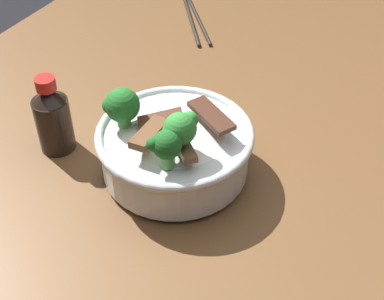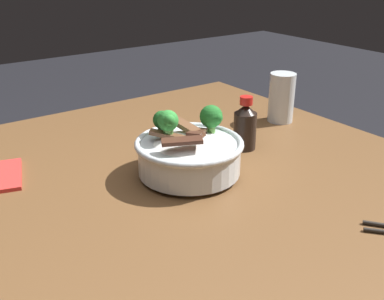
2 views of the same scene
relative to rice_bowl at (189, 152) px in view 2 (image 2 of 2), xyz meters
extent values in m
cube|color=brown|center=(0.11, -0.02, -0.07)|extent=(1.26, 1.02, 0.04)
cube|color=brown|center=(-0.44, 0.42, -0.47)|extent=(0.07, 0.07, 0.75)
cylinder|color=silver|center=(0.00, 0.00, -0.04)|extent=(0.08, 0.08, 0.01)
cylinder|color=silver|center=(0.00, 0.00, -0.01)|extent=(0.20, 0.20, 0.06)
torus|color=silver|center=(0.00, 0.00, 0.02)|extent=(0.21, 0.21, 0.01)
ellipsoid|color=white|center=(0.00, 0.00, 0.00)|extent=(0.18, 0.18, 0.07)
cube|color=#4C2B1E|center=(0.00, 0.02, 0.04)|extent=(0.06, 0.07, 0.02)
cube|color=brown|center=(-0.03, -0.03, 0.03)|extent=(0.06, 0.06, 0.02)
cube|color=brown|center=(-0.01, 0.02, 0.03)|extent=(0.06, 0.02, 0.02)
cube|color=#4C2B1E|center=(0.03, -0.04, 0.04)|extent=(0.06, 0.08, 0.01)
cube|color=brown|center=(-0.03, 0.01, 0.04)|extent=(0.07, 0.03, 0.02)
cylinder|color=#6BA84C|center=(-0.02, 0.07, 0.03)|extent=(0.02, 0.02, 0.02)
sphere|color=#237028|center=(-0.02, 0.07, 0.06)|extent=(0.05, 0.05, 0.05)
sphere|color=#237028|center=(0.00, 0.07, 0.06)|extent=(0.02, 0.02, 0.02)
sphere|color=#237028|center=(-0.02, 0.08, 0.05)|extent=(0.03, 0.03, 0.03)
cylinder|color=#5B9947|center=(-0.06, -0.02, 0.03)|extent=(0.02, 0.02, 0.02)
sphere|color=#1E6023|center=(-0.06, -0.02, 0.06)|extent=(0.04, 0.04, 0.04)
sphere|color=#1E6023|center=(-0.04, -0.02, 0.06)|extent=(0.02, 0.02, 0.02)
sphere|color=#1E6023|center=(-0.07, -0.01, 0.06)|extent=(0.02, 0.02, 0.02)
cylinder|color=#5B9947|center=(-0.03, -0.03, 0.04)|extent=(0.02, 0.02, 0.03)
sphere|color=green|center=(-0.03, -0.03, 0.06)|extent=(0.04, 0.04, 0.04)
sphere|color=green|center=(-0.02, -0.03, 0.07)|extent=(0.02, 0.02, 0.02)
sphere|color=green|center=(-0.04, -0.02, 0.06)|extent=(0.02, 0.02, 0.02)
cylinder|color=white|center=(-0.12, 0.38, -0.05)|extent=(0.06, 0.06, 0.00)
cylinder|color=white|center=(-0.12, 0.38, 0.01)|extent=(0.07, 0.07, 0.13)
cylinder|color=olive|center=(-0.12, 0.38, -0.02)|extent=(0.06, 0.06, 0.05)
cylinder|color=black|center=(-0.04, 0.18, -0.01)|extent=(0.05, 0.05, 0.08)
cone|color=black|center=(-0.04, 0.18, 0.04)|extent=(0.05, 0.05, 0.02)
cylinder|color=red|center=(-0.04, 0.18, 0.06)|extent=(0.03, 0.03, 0.02)
camera|label=1|loc=(-0.47, -0.29, 0.48)|focal=50.67mm
camera|label=2|loc=(0.66, -0.47, 0.36)|focal=42.17mm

